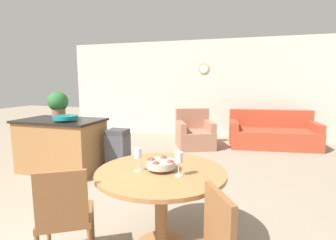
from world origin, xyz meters
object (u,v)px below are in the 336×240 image
(teal_bowl, at_px, (66,118))
(armchair, at_px, (194,134))
(dining_chair_near_left, at_px, (65,213))
(couch, at_px, (272,134))
(trash_bin, at_px, (118,151))
(kitchen_island, at_px, (62,145))
(wine_glass_left, at_px, (138,154))
(potted_plant, at_px, (58,103))
(wine_glass_right, at_px, (179,158))
(fruit_bowl, at_px, (161,164))
(dining_table, at_px, (161,189))

(teal_bowl, relative_size, armchair, 0.34)
(dining_chair_near_left, distance_m, couch, 5.37)
(dining_chair_near_left, distance_m, trash_bin, 2.40)
(kitchen_island, xyz_separation_m, couch, (3.67, 2.95, -0.17))
(dining_chair_near_left, height_order, wine_glass_left, wine_glass_left)
(kitchen_island, height_order, potted_plant, potted_plant)
(couch, bearing_deg, wine_glass_right, -111.07)
(wine_glass_right, bearing_deg, fruit_bowl, 155.64)
(wine_glass_right, distance_m, kitchen_island, 3.07)
(dining_table, relative_size, couch, 0.56)
(dining_table, bearing_deg, wine_glass_right, -24.64)
(trash_bin, relative_size, armchair, 0.66)
(dining_chair_near_left, bearing_deg, wine_glass_right, -5.90)
(wine_glass_right, relative_size, armchair, 0.18)
(fruit_bowl, height_order, teal_bowl, teal_bowl)
(teal_bowl, height_order, armchair, teal_bowl)
(dining_table, bearing_deg, teal_bowl, 146.02)
(fruit_bowl, distance_m, kitchen_island, 2.86)
(teal_bowl, height_order, trash_bin, teal_bowl)
(dining_chair_near_left, bearing_deg, armchair, 56.83)
(potted_plant, xyz_separation_m, trash_bin, (1.15, 0.04, -0.80))
(teal_bowl, xyz_separation_m, armchair, (1.68, 2.46, -0.67))
(dining_chair_near_left, xyz_separation_m, potted_plant, (-1.88, 2.24, 0.66))
(armchair, bearing_deg, wine_glass_left, -109.79)
(dining_chair_near_left, relative_size, trash_bin, 1.20)
(kitchen_island, bearing_deg, potted_plant, 132.66)
(dining_table, relative_size, teal_bowl, 3.00)
(dining_chair_near_left, relative_size, wine_glass_left, 4.31)
(dining_table, bearing_deg, potted_plant, 145.26)
(dining_table, height_order, kitchen_island, kitchen_island)
(wine_glass_right, xyz_separation_m, kitchen_island, (-2.55, 1.65, -0.47))
(kitchen_island, relative_size, teal_bowl, 3.64)
(dining_table, xyz_separation_m, dining_chair_near_left, (-0.67, -0.48, -0.09))
(dining_table, bearing_deg, fruit_bowl, -162.93)
(dining_chair_near_left, xyz_separation_m, teal_bowl, (-1.49, 1.93, 0.46))
(fruit_bowl, height_order, couch, fruit_bowl)
(dining_chair_near_left, bearing_deg, couch, 37.75)
(fruit_bowl, xyz_separation_m, kitchen_island, (-2.36, 1.57, -0.38))
(wine_glass_right, relative_size, teal_bowl, 0.53)
(dining_chair_near_left, height_order, potted_plant, potted_plant)
(fruit_bowl, bearing_deg, wine_glass_right, -24.36)
(armchair, bearing_deg, dining_chair_near_left, -116.36)
(dining_table, relative_size, dining_chair_near_left, 1.31)
(wine_glass_right, bearing_deg, teal_bowl, 146.70)
(trash_bin, xyz_separation_m, couch, (2.70, 2.71, -0.08))
(armchair, bearing_deg, trash_bin, -137.50)
(dining_chair_near_left, bearing_deg, potted_plant, 99.22)
(teal_bowl, height_order, couch, teal_bowl)
(wine_glass_right, relative_size, trash_bin, 0.28)
(dining_chair_near_left, relative_size, couch, 0.43)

